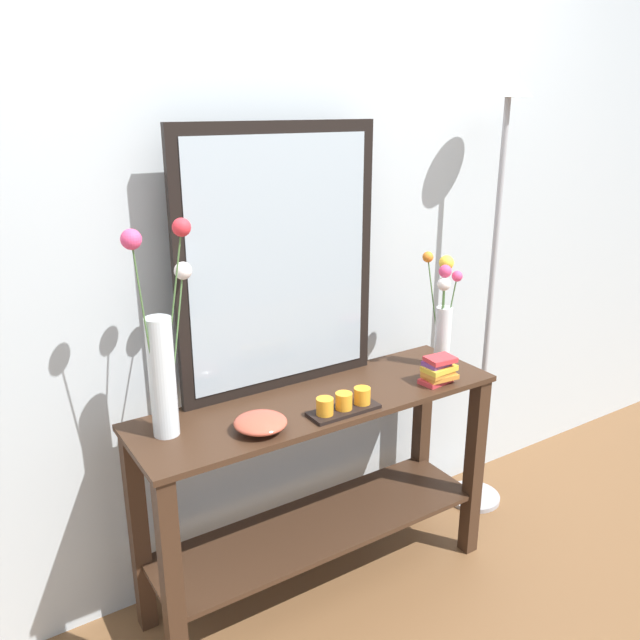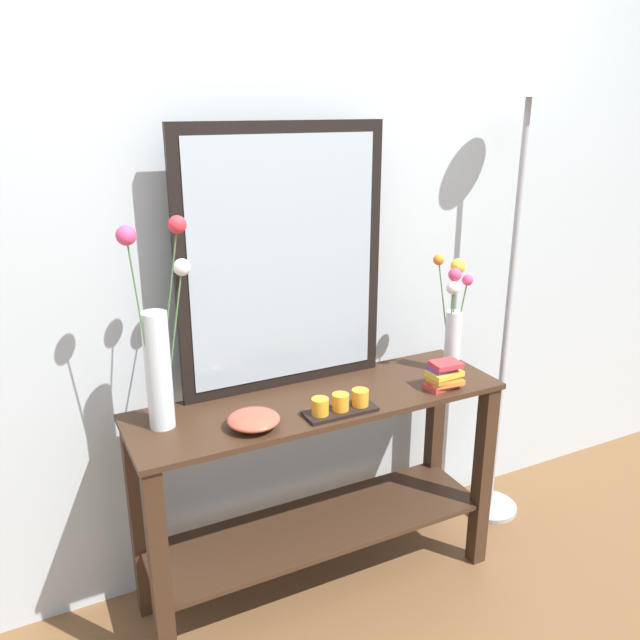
# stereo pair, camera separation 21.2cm
# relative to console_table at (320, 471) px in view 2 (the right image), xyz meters

# --- Properties ---
(ground_plane) EXTENTS (7.00, 6.00, 0.02)m
(ground_plane) POSITION_rel_console_table_xyz_m (0.00, 0.00, -0.50)
(ground_plane) COLOR brown
(wall_back) EXTENTS (6.40, 0.08, 2.70)m
(wall_back) POSITION_rel_console_table_xyz_m (0.00, 0.31, 0.86)
(wall_back) COLOR #B2BCC1
(wall_back) RESTS_ON ground
(console_table) EXTENTS (1.31, 0.39, 0.77)m
(console_table) POSITION_rel_console_table_xyz_m (0.00, 0.00, 0.00)
(console_table) COLOR #382316
(console_table) RESTS_ON ground
(mirror_leaning) EXTENTS (0.74, 0.03, 0.91)m
(mirror_leaning) POSITION_rel_console_table_xyz_m (-0.06, 0.16, 0.74)
(mirror_leaning) COLOR black
(mirror_leaning) RESTS_ON console_table
(tall_vase_left) EXTENTS (0.23, 0.15, 0.66)m
(tall_vase_left) POSITION_rel_console_table_xyz_m (-0.52, 0.04, 0.54)
(tall_vase_left) COLOR silver
(tall_vase_left) RESTS_ON console_table
(vase_right) EXTENTS (0.12, 0.14, 0.44)m
(vase_right) POSITION_rel_console_table_xyz_m (0.55, -0.00, 0.50)
(vase_right) COLOR silver
(vase_right) RESTS_ON console_table
(candle_tray) EXTENTS (0.24, 0.09, 0.07)m
(candle_tray) POSITION_rel_console_table_xyz_m (0.01, -0.13, 0.32)
(candle_tray) COLOR black
(candle_tray) RESTS_ON console_table
(decorative_bowl) EXTENTS (0.17, 0.17, 0.05)m
(decorative_bowl) POSITION_rel_console_table_xyz_m (-0.28, -0.09, 0.31)
(decorative_bowl) COLOR #B24C38
(decorative_bowl) RESTS_ON console_table
(book_stack) EXTENTS (0.13, 0.10, 0.10)m
(book_stack) POSITION_rel_console_table_xyz_m (0.43, -0.12, 0.34)
(book_stack) COLOR #C63338
(book_stack) RESTS_ON console_table
(floor_lamp) EXTENTS (0.24, 0.24, 1.86)m
(floor_lamp) POSITION_rel_console_table_xyz_m (0.90, 0.09, 0.77)
(floor_lamp) COLOR #9E9EA3
(floor_lamp) RESTS_ON ground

